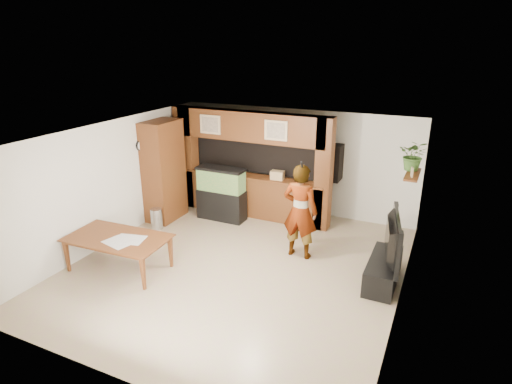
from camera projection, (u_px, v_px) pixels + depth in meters
The scene contains 21 objects.
floor at pixel (237, 266), 8.33m from camera, with size 6.50×6.50×0.00m, color #9F876E.
ceiling at pixel (235, 135), 7.45m from camera, with size 6.50×6.50×0.00m, color white.
wall_back at pixel (296, 161), 10.66m from camera, with size 6.00×6.00×0.00m, color silver.
wall_left at pixel (111, 183), 9.07m from camera, with size 6.50×6.50×0.00m, color silver.
wall_right at pixel (406, 234), 6.70m from camera, with size 6.50×6.50×0.00m, color silver.
partition at pixel (251, 163), 10.51m from camera, with size 4.20×0.99×2.60m.
wall_clock at pixel (140, 145), 9.71m from camera, with size 0.05×0.25×0.25m.
wall_shelf at pixel (413, 174), 8.29m from camera, with size 0.25×0.90×0.04m, color brown.
pantry_cabinet at pixel (164, 171), 10.21m from camera, with size 0.60×0.99×2.41m, color brown.
trash_can at pixel (157, 219), 9.92m from camera, with size 0.27×0.27×0.49m, color #B2B2B7.
aquarium at pixel (221, 194), 10.34m from camera, with size 1.18×0.44×1.30m.
tv_stand at pixel (383, 271), 7.73m from camera, with size 0.51×1.38×0.46m, color black.
television at pixel (387, 238), 7.51m from camera, with size 1.48×0.19×0.85m, color black.
photo_frame at pixel (412, 172), 8.06m from camera, with size 0.03×0.13×0.18m, color tan.
potted_plant at pixel (414, 155), 8.38m from camera, with size 0.56×0.48×0.62m, color #396127.
person at pixel (300, 211), 8.44m from camera, with size 0.71×0.46×1.94m, color #9E7A56.
microphone at pixel (302, 165), 7.94m from camera, with size 0.03×0.03×0.15m, color black.
dining_table at pixel (118, 254), 8.10m from camera, with size 1.91×1.07×0.67m, color brown.
newspaper_a at pixel (118, 242), 7.81m from camera, with size 0.53×0.39×0.01m, color silver.
newspaper_b at pixel (129, 239), 7.92m from camera, with size 0.55×0.40×0.01m, color silver.
counter_box at pixel (277, 175), 10.10m from camera, with size 0.31×0.21×0.21m, color tan.
Camera 1 is at (3.41, -6.52, 4.18)m, focal length 30.00 mm.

